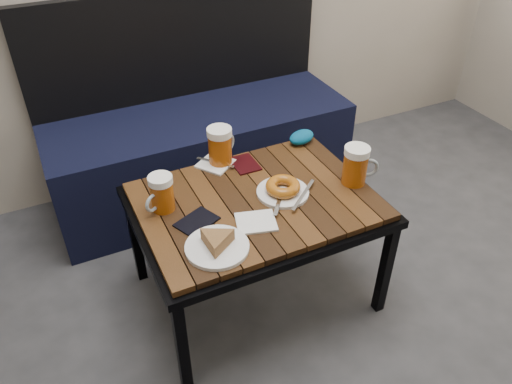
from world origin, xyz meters
name	(u,v)px	position (x,y,z in m)	size (l,w,h in m)	color
bench	(199,144)	(0.07, 1.76, 0.27)	(1.40, 0.50, 0.95)	black
cafe_table	(256,208)	(0.02, 1.02, 0.43)	(0.84, 0.62, 0.47)	black
beer_mug_left	(161,193)	(-0.29, 1.10, 0.54)	(0.12, 0.11, 0.13)	#9D470C
beer_mug_centre	(220,146)	(-0.01, 1.28, 0.55)	(0.14, 0.12, 0.15)	#9D470C
beer_mug_right	(356,165)	(0.38, 0.96, 0.55)	(0.14, 0.11, 0.15)	#9D470C
plate_pie	(217,243)	(-0.20, 0.84, 0.49)	(0.20, 0.20, 0.06)	white
plate_bagel	(283,189)	(0.11, 1.00, 0.49)	(0.22, 0.21, 0.05)	white
napkin_left	(215,164)	(-0.03, 1.28, 0.48)	(0.16, 0.16, 0.01)	white
napkin_right	(256,222)	(-0.04, 0.90, 0.48)	(0.15, 0.14, 0.01)	white
passport_navy	(197,222)	(-0.21, 0.99, 0.48)	(0.09, 0.13, 0.01)	black
passport_burgundy	(245,164)	(0.07, 1.23, 0.48)	(0.09, 0.13, 0.01)	black
knit_pouch	(302,137)	(0.35, 1.28, 0.50)	(0.12, 0.08, 0.05)	navy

